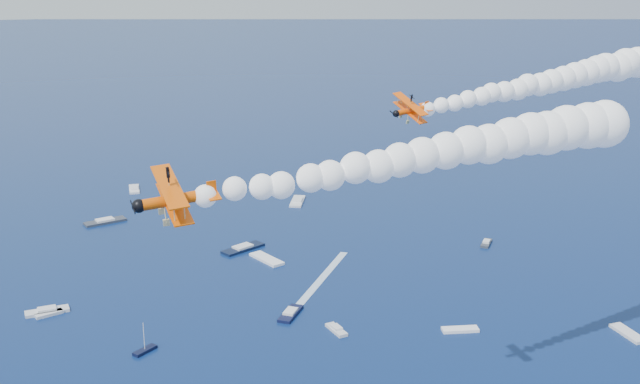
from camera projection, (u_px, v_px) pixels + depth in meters
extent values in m
cube|color=black|center=(291.00, 314.00, 186.84)|extent=(7.75, 9.56, 0.70)
cube|color=silver|center=(47.00, 311.00, 188.04)|extent=(10.17, 4.51, 0.70)
cube|color=silver|center=(297.00, 201.00, 270.78)|extent=(8.04, 12.79, 0.70)
cube|color=#323743|center=(486.00, 243.00, 231.84)|extent=(5.94, 6.99, 0.70)
cube|color=#313642|center=(105.00, 222.00, 250.47)|extent=(13.35, 7.95, 0.70)
cube|color=silver|center=(49.00, 314.00, 186.78)|extent=(6.59, 4.20, 0.70)
cube|color=white|center=(134.00, 189.00, 284.60)|extent=(3.57, 10.63, 0.70)
cube|color=silver|center=(628.00, 333.00, 177.23)|extent=(3.54, 9.57, 0.70)
cube|color=black|center=(145.00, 350.00, 169.63)|extent=(5.39, 4.90, 0.70)
cube|color=black|center=(243.00, 248.00, 227.82)|extent=(13.22, 9.94, 0.70)
cube|color=white|center=(460.00, 329.00, 178.99)|extent=(8.42, 3.84, 0.70)
cube|color=white|center=(267.00, 259.00, 220.01)|extent=(8.10, 12.18, 0.70)
cube|color=silver|center=(336.00, 330.00, 178.82)|extent=(3.59, 7.08, 0.70)
cube|color=white|center=(323.00, 277.00, 208.49)|extent=(22.66, 32.78, 0.04)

